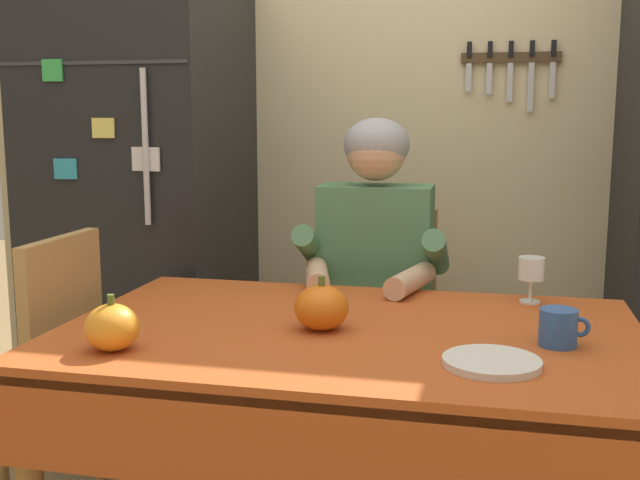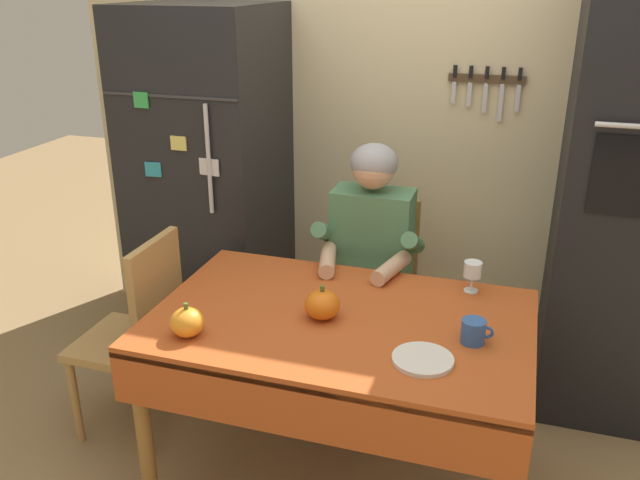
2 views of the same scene
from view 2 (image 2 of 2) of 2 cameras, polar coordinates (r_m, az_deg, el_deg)
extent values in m
cube|color=beige|center=(3.45, 8.52, 11.29)|extent=(3.70, 0.10, 2.60)
cube|color=#4C3823|center=(3.33, 14.16, 13.32)|extent=(0.36, 0.02, 0.04)
cube|color=silver|center=(3.34, 11.42, 12.34)|extent=(0.02, 0.01, 0.10)
cube|color=black|center=(3.33, 11.55, 14.05)|extent=(0.02, 0.01, 0.06)
cube|color=silver|center=(3.34, 12.72, 12.13)|extent=(0.02, 0.01, 0.11)
cube|color=black|center=(3.32, 12.87, 13.93)|extent=(0.02, 0.01, 0.06)
cube|color=silver|center=(3.33, 14.01, 11.77)|extent=(0.02, 0.01, 0.14)
cube|color=black|center=(3.31, 14.20, 13.81)|extent=(0.02, 0.01, 0.06)
cube|color=silver|center=(3.33, 15.28, 11.33)|extent=(0.02, 0.01, 0.18)
cube|color=black|center=(3.31, 15.52, 13.67)|extent=(0.02, 0.01, 0.06)
cube|color=silver|center=(3.33, 16.64, 11.60)|extent=(0.02, 0.01, 0.13)
cube|color=black|center=(3.31, 16.85, 13.53)|extent=(0.02, 0.01, 0.06)
cube|color=black|center=(3.49, -9.43, 4.57)|extent=(0.68, 0.68, 1.80)
cylinder|color=silver|center=(3.03, -9.56, 6.82)|extent=(0.02, 0.02, 0.50)
cube|color=#333335|center=(3.07, -12.93, 11.96)|extent=(0.67, 0.01, 0.01)
cube|color=teal|center=(3.20, -14.16, 5.91)|extent=(0.08, 0.02, 0.07)
cube|color=#E5D666|center=(3.10, -12.07, 8.14)|extent=(0.08, 0.01, 0.06)
cube|color=green|center=(3.15, -15.16, 11.56)|extent=(0.07, 0.01, 0.07)
cube|color=silver|center=(3.05, -9.52, 6.21)|extent=(0.10, 0.02, 0.08)
cube|color=black|center=(3.16, 25.33, 3.73)|extent=(0.60, 0.60, 2.10)
cylinder|color=#9E6B33|center=(2.63, -14.90, -15.76)|extent=(0.06, 0.06, 0.70)
cylinder|color=#9E6B33|center=(3.19, -7.55, -7.83)|extent=(0.06, 0.06, 0.70)
cylinder|color=#9E6B33|center=(2.95, 16.17, -11.33)|extent=(0.06, 0.06, 0.70)
cube|color=#B24C1E|center=(2.49, 1.79, -7.00)|extent=(1.40, 0.90, 0.04)
cube|color=#B24C1E|center=(2.19, -1.52, -14.68)|extent=(1.40, 0.01, 0.20)
cube|color=#9E6B33|center=(3.23, 4.48, -5.69)|extent=(0.40, 0.40, 0.04)
cube|color=#9E6B33|center=(3.28, 5.34, -0.28)|extent=(0.36, 0.04, 0.48)
cylinder|color=#9E6B33|center=(3.23, 0.68, -10.16)|extent=(0.04, 0.04, 0.41)
cylinder|color=#9E6B33|center=(3.51, 2.30, -7.33)|extent=(0.04, 0.04, 0.41)
cylinder|color=#9E6B33|center=(3.17, 6.69, -11.08)|extent=(0.04, 0.04, 0.41)
cylinder|color=#9E6B33|center=(3.45, 7.80, -8.10)|extent=(0.04, 0.04, 0.41)
cube|color=#38384C|center=(3.14, 0.78, -14.88)|extent=(0.10, 0.22, 0.08)
cube|color=#38384C|center=(3.11, 4.45, -15.51)|extent=(0.10, 0.22, 0.08)
cylinder|color=#38384C|center=(3.08, 1.12, -11.42)|extent=(0.09, 0.09, 0.38)
cylinder|color=#38384C|center=(3.04, 4.82, -12.01)|extent=(0.09, 0.09, 0.38)
cube|color=#38384C|center=(3.08, 2.19, -5.67)|extent=(0.12, 0.40, 0.11)
cube|color=#38384C|center=(3.04, 5.48, -6.12)|extent=(0.12, 0.40, 0.11)
cube|color=#4C7F56|center=(3.04, 4.51, -0.04)|extent=(0.36, 0.20, 0.48)
cylinder|color=#4C7F56|center=(3.01, 0.52, 0.62)|extent=(0.07, 0.26, 0.18)
cylinder|color=#4C7F56|center=(2.93, 8.02, -0.25)|extent=(0.07, 0.26, 0.18)
cylinder|color=#D8A884|center=(2.86, 0.66, -1.72)|extent=(0.13, 0.27, 0.07)
cylinder|color=#D8A884|center=(2.80, 6.15, -2.41)|extent=(0.13, 0.27, 0.07)
sphere|color=#D8A884|center=(2.91, 4.62, 6.22)|extent=(0.19, 0.19, 0.19)
ellipsoid|color=#99999E|center=(2.91, 4.68, 6.65)|extent=(0.21, 0.21, 0.17)
cube|color=tan|center=(3.04, -16.37, -8.47)|extent=(0.40, 0.40, 0.04)
cube|color=tan|center=(2.83, -13.86, -4.64)|extent=(0.04, 0.36, 0.48)
cylinder|color=tan|center=(3.36, -16.83, -9.89)|extent=(0.04, 0.04, 0.41)
cylinder|color=tan|center=(3.20, -11.66, -11.09)|extent=(0.04, 0.04, 0.41)
cylinder|color=tan|center=(3.13, -20.31, -12.87)|extent=(0.04, 0.04, 0.41)
cylinder|color=tan|center=(2.96, -14.88, -14.41)|extent=(0.04, 0.04, 0.41)
cylinder|color=#2D569E|center=(2.36, 13.04, -7.67)|extent=(0.08, 0.08, 0.09)
torus|color=#2D569E|center=(2.35, 14.18, -7.72)|extent=(0.05, 0.01, 0.05)
cylinder|color=white|center=(2.73, 12.85, -4.27)|extent=(0.06, 0.06, 0.01)
cylinder|color=white|center=(2.72, 12.90, -3.65)|extent=(0.01, 0.01, 0.06)
cylinder|color=white|center=(2.69, 13.01, -2.48)|extent=(0.07, 0.07, 0.06)
ellipsoid|color=orange|center=(2.45, 0.19, -5.59)|extent=(0.13, 0.13, 0.11)
cylinder|color=#4C6023|center=(2.42, 0.20, -4.20)|extent=(0.02, 0.02, 0.02)
ellipsoid|color=orange|center=(2.38, -11.35, -6.95)|extent=(0.12, 0.12, 0.10)
cylinder|color=#4C6023|center=(2.35, -11.47, -5.60)|extent=(0.02, 0.02, 0.02)
cylinder|color=silver|center=(2.24, 8.83, -10.13)|extent=(0.20, 0.20, 0.02)
camera|label=1|loc=(0.78, -13.04, -37.79)|focal=42.97mm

